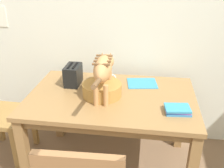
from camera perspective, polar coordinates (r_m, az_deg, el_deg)
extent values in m
cube|color=silver|center=(2.45, 1.91, 15.00)|extent=(5.34, 0.10, 2.50)
cube|color=olive|center=(2.08, 0.00, -2.93)|extent=(1.32, 0.86, 0.03)
cube|color=olive|center=(2.10, 0.00, -4.19)|extent=(1.24, 0.78, 0.07)
cube|color=olive|center=(2.15, -18.53, -15.00)|extent=(0.07, 0.07, 0.69)
cube|color=olive|center=(2.71, -11.77, -4.96)|extent=(0.07, 0.07, 0.69)
cube|color=olive|center=(2.59, 14.85, -6.85)|extent=(0.07, 0.07, 0.69)
ellipsoid|color=tan|center=(1.93, -2.02, 3.36)|extent=(0.15, 0.36, 0.18)
cube|color=brown|center=(1.83, -2.43, 4.32)|extent=(0.13, 0.02, 0.01)
cube|color=brown|center=(1.88, -2.16, 5.00)|extent=(0.13, 0.02, 0.01)
cube|color=brown|center=(1.94, -1.91, 5.63)|extent=(0.13, 0.02, 0.01)
cube|color=brown|center=(2.00, -1.67, 6.23)|extent=(0.13, 0.02, 0.01)
cylinder|color=tan|center=(2.11, -2.48, 0.66)|extent=(0.04, 0.04, 0.17)
cylinder|color=tan|center=(2.11, -0.52, 0.57)|extent=(0.04, 0.04, 0.17)
cylinder|color=tan|center=(1.89, -3.55, -2.47)|extent=(0.04, 0.04, 0.17)
cylinder|color=tan|center=(1.88, -1.36, -2.58)|extent=(0.04, 0.04, 0.17)
sphere|color=tan|center=(2.15, -1.21, 4.97)|extent=(0.12, 0.12, 0.12)
cone|color=tan|center=(2.13, -2.14, 6.33)|extent=(0.04, 0.04, 0.05)
cone|color=tan|center=(2.12, -0.31, 6.27)|extent=(0.04, 0.04, 0.05)
cylinder|color=brown|center=(1.66, -3.38, 0.20)|extent=(0.04, 0.25, 0.09)
cylinder|color=#B3A9AF|center=(2.23, -1.17, -0.02)|extent=(0.22, 0.22, 0.03)
cylinder|color=silver|center=(2.20, -1.18, 1.34)|extent=(0.08, 0.08, 0.09)
torus|color=silver|center=(2.19, 0.12, 1.37)|extent=(0.06, 0.01, 0.06)
cube|color=teal|center=(2.28, 6.60, 0.17)|extent=(0.28, 0.25, 0.01)
cube|color=#3A85C1|center=(1.90, 14.21, -5.83)|extent=(0.18, 0.14, 0.01)
cube|color=#8E53A5|center=(1.90, 14.18, -5.36)|extent=(0.18, 0.13, 0.01)
cube|color=#3490C2|center=(1.89, 14.16, -5.13)|extent=(0.19, 0.14, 0.01)
cylinder|color=#AF803C|center=(2.05, -2.19, -1.22)|extent=(0.31, 0.31, 0.10)
cylinder|color=#4E391B|center=(2.04, -2.19, -1.09)|extent=(0.25, 0.25, 0.09)
cube|color=black|center=(2.25, -8.51, 1.96)|extent=(0.12, 0.20, 0.17)
cube|color=black|center=(2.22, -9.20, 4.08)|extent=(0.02, 0.14, 0.01)
cube|color=black|center=(2.21, -8.11, 4.03)|extent=(0.02, 0.14, 0.01)
cube|color=olive|center=(2.56, -22.88, -6.29)|extent=(0.43, 0.43, 0.04)
cube|color=olive|center=(2.72, -16.67, -8.84)|extent=(0.04, 0.04, 0.41)
cube|color=olive|center=(2.46, -20.37, -13.57)|extent=(0.04, 0.04, 0.41)
cube|color=#99693F|center=(1.20, -7.53, -16.60)|extent=(0.42, 0.06, 0.08)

